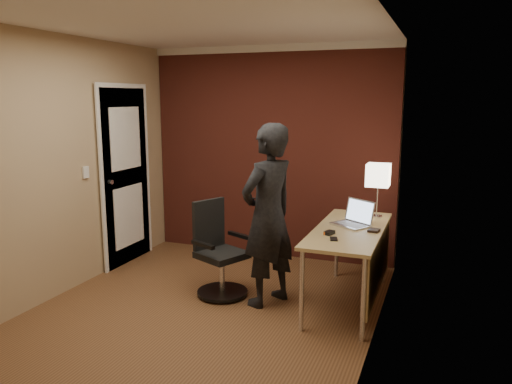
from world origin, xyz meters
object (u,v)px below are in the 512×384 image
at_px(desk, 357,243).
at_px(person, 268,215).
at_px(office_chair, 218,255).
at_px(mouse, 329,233).
at_px(phone, 334,239).
at_px(laptop, 355,218).
at_px(desk_lamp, 378,176).
at_px(wallet, 374,230).

height_order(desk, person, person).
height_order(desk, office_chair, office_chair).
bearing_deg(desk, person, -162.96).
xyz_separation_m(mouse, phone, (0.07, -0.14, -0.01)).
xyz_separation_m(desk, laptop, (-0.05, 0.14, 0.19)).
height_order(desk, mouse, mouse).
bearing_deg(desk_lamp, wallet, -84.56).
height_order(wallet, office_chair, office_chair).
xyz_separation_m(office_chair, person, (0.52, -0.02, 0.44)).
bearing_deg(person, desk_lamp, 156.00).
bearing_deg(desk, desk_lamp, 79.71).
xyz_separation_m(desk, mouse, (-0.20, -0.27, 0.14)).
relative_size(desk, wallet, 13.64).
distance_m(phone, person, 0.68).
bearing_deg(mouse, phone, -44.87).
relative_size(desk, laptop, 3.59).
relative_size(phone, wallet, 1.05).
distance_m(desk_lamp, mouse, 0.95).
xyz_separation_m(laptop, wallet, (0.20, -0.18, -0.05)).
distance_m(desk, person, 0.85).
relative_size(wallet, person, 0.07).
distance_m(mouse, phone, 0.16).
height_order(wallet, person, person).
bearing_deg(person, desk, 131.71).
relative_size(office_chair, person, 0.54).
xyz_separation_m(laptop, mouse, (-0.15, -0.42, -0.05)).
height_order(phone, office_chair, office_chair).
bearing_deg(mouse, office_chair, -164.41).
distance_m(laptop, office_chair, 1.36).
relative_size(laptop, office_chair, 0.46).
distance_m(laptop, mouse, 0.44).
relative_size(desk_lamp, office_chair, 0.59).
bearing_deg(desk, laptop, 109.81).
distance_m(phone, wallet, 0.47).
distance_m(desk_lamp, phone, 1.05).
relative_size(mouse, phone, 0.87).
relative_size(desk_lamp, wallet, 4.86).
relative_size(laptop, person, 0.25).
xyz_separation_m(laptop, phone, (-0.08, -0.56, -0.06)).
distance_m(office_chair, person, 0.69).
height_order(mouse, wallet, mouse).
bearing_deg(mouse, laptop, 89.05).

